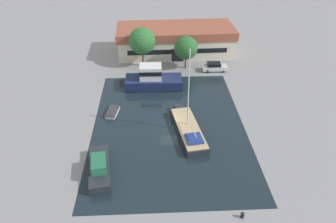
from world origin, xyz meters
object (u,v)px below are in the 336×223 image
object	(u,v)px
motor_cruiser	(153,79)
cabin_boat	(99,167)
parked_car	(214,67)
small_dinghy	(113,112)
quay_tree_near_building	(186,48)
warehouse_building	(175,40)
quay_tree_by_water	(142,41)
sailboat_moored	(188,129)

from	to	relation	value
motor_cruiser	cabin_boat	bearing A→B (deg)	163.72
parked_car	small_dinghy	xyz separation A→B (m)	(-17.88, -13.94, -0.56)
quay_tree_near_building	motor_cruiser	size ratio (longest dim) A/B	0.64
warehouse_building	quay_tree_by_water	bearing A→B (deg)	-138.30
motor_cruiser	cabin_boat	distance (m)	22.08
parked_car	quay_tree_near_building	bearing A→B (deg)	-106.77
warehouse_building	small_dinghy	size ratio (longest dim) A/B	6.87
small_dinghy	cabin_boat	world-z (taller)	cabin_boat
quay_tree_near_building	warehouse_building	bearing A→B (deg)	100.40
cabin_boat	motor_cruiser	bearing A→B (deg)	64.99
warehouse_building	quay_tree_near_building	bearing A→B (deg)	-81.40
sailboat_moored	cabin_boat	distance (m)	13.55
quay_tree_by_water	sailboat_moored	distance (m)	23.68
sailboat_moored	motor_cruiser	bearing A→B (deg)	100.47
quay_tree_by_water	parked_car	world-z (taller)	quay_tree_by_water
quay_tree_near_building	motor_cruiser	xyz separation A→B (m)	(-6.31, -7.24, -2.67)
quay_tree_near_building	quay_tree_by_water	world-z (taller)	quay_tree_by_water
motor_cruiser	small_dinghy	world-z (taller)	motor_cruiser
warehouse_building	quay_tree_near_building	size ratio (longest dim) A/B	3.84
quay_tree_by_water	motor_cruiser	world-z (taller)	quay_tree_by_water
quay_tree_near_building	cabin_boat	distance (m)	31.26
parked_car	cabin_boat	size ratio (longest dim) A/B	0.62
parked_car	sailboat_moored	distance (m)	20.48
sailboat_moored	small_dinghy	distance (m)	12.24
quay_tree_by_water	sailboat_moored	xyz separation A→B (m)	(6.64, -22.29, -4.45)
quay_tree_near_building	cabin_boat	size ratio (longest dim) A/B	0.83
quay_tree_near_building	sailboat_moored	xyz separation A→B (m)	(-1.51, -20.85, -3.51)
quay_tree_near_building	quay_tree_by_water	bearing A→B (deg)	169.99
motor_cruiser	quay_tree_by_water	bearing A→B (deg)	12.89
sailboat_moored	cabin_boat	world-z (taller)	sailboat_moored
quay_tree_near_building	sailboat_moored	world-z (taller)	sailboat_moored
quay_tree_by_water	motor_cruiser	size ratio (longest dim) A/B	0.77
warehouse_building	small_dinghy	world-z (taller)	warehouse_building
small_dinghy	sailboat_moored	bearing A→B (deg)	-15.93
quay_tree_near_building	sailboat_moored	distance (m)	21.20
quay_tree_near_building	quay_tree_by_water	distance (m)	8.33
parked_car	cabin_boat	xyz separation A→B (m)	(-18.17, -26.77, 0.00)
quay_tree_near_building	cabin_boat	bearing A→B (deg)	-114.34
quay_tree_near_building	parked_car	world-z (taller)	quay_tree_near_building
quay_tree_by_water	small_dinghy	distance (m)	18.13
warehouse_building	sailboat_moored	bearing A→B (deg)	-91.96
sailboat_moored	small_dinghy	world-z (taller)	sailboat_moored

